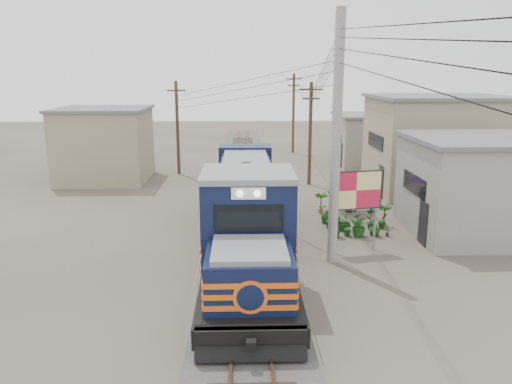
{
  "coord_description": "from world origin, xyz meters",
  "views": [
    {
      "loc": [
        -0.23,
        -19.81,
        7.66
      ],
      "look_at": [
        0.46,
        2.76,
        2.2
      ],
      "focal_mm": 35.0,
      "sensor_mm": 36.0,
      "label": 1
    }
  ],
  "objects_px": {
    "locomotive": "(247,212)",
    "market_umbrella": "(350,177)",
    "vendor": "(353,199)",
    "billboard": "(356,192)"
  },
  "relations": [
    {
      "from": "locomotive",
      "to": "market_umbrella",
      "type": "xyz_separation_m",
      "value": [
        5.8,
        6.41,
        0.15
      ]
    },
    {
      "from": "billboard",
      "to": "market_umbrella",
      "type": "distance_m",
      "value": 6.38
    },
    {
      "from": "billboard",
      "to": "vendor",
      "type": "xyz_separation_m",
      "value": [
        1.34,
        6.19,
        -1.92
      ]
    },
    {
      "from": "market_umbrella",
      "to": "vendor",
      "type": "bearing_deg",
      "value": -14.73
    },
    {
      "from": "market_umbrella",
      "to": "vendor",
      "type": "xyz_separation_m",
      "value": [
        0.21,
        -0.06,
        -1.26
      ]
    },
    {
      "from": "billboard",
      "to": "locomotive",
      "type": "bearing_deg",
      "value": 171.91
    },
    {
      "from": "locomotive",
      "to": "billboard",
      "type": "height_order",
      "value": "locomotive"
    },
    {
      "from": "locomotive",
      "to": "market_umbrella",
      "type": "relative_size",
      "value": 6.88
    },
    {
      "from": "locomotive",
      "to": "billboard",
      "type": "distance_m",
      "value": 4.75
    },
    {
      "from": "market_umbrella",
      "to": "vendor",
      "type": "distance_m",
      "value": 1.28
    }
  ]
}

